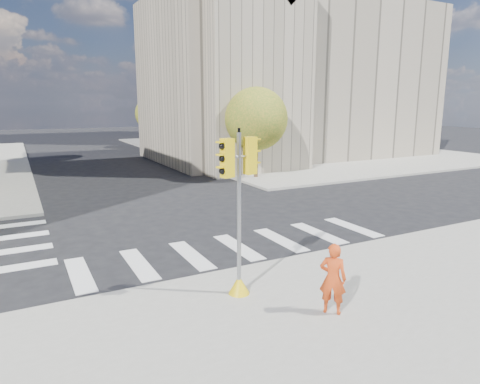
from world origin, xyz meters
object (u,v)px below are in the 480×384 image
traffic_signal (239,227)px  photographer (333,279)px  lamp_far (174,108)px  lamp_near (235,110)px

traffic_signal → photographer: 2.64m
lamp_far → photographer: size_ratio=4.67×
lamp_far → lamp_near: bearing=-90.0°
lamp_near → lamp_far: 14.00m
lamp_far → traffic_signal: 35.22m
photographer → traffic_signal: bearing=-6.7°
lamp_near → lamp_far: (0.00, 14.00, 0.00)m
traffic_signal → photographer: size_ratio=2.50×
lamp_near → photographer: bearing=-111.4°
photographer → lamp_far: bearing=-57.1°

